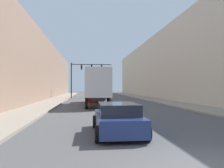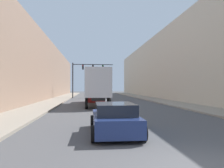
{
  "view_description": "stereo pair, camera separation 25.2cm",
  "coord_description": "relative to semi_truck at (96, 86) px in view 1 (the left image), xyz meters",
  "views": [
    {
      "loc": [
        -2.9,
        -5.06,
        2.06
      ],
      "look_at": [
        -0.56,
        15.39,
        2.35
      ],
      "focal_mm": 35.0,
      "sensor_mm": 36.0,
      "label": 1
    },
    {
      "loc": [
        -2.65,
        -5.09,
        2.06
      ],
      "look_at": [
        -0.56,
        15.39,
        2.35
      ],
      "focal_mm": 35.0,
      "sensor_mm": 36.0,
      "label": 2
    }
  ],
  "objects": [
    {
      "name": "building_left",
      "position": [
        -10.34,
        9.74,
        2.79
      ],
      "size": [
        6.0,
        80.0,
        9.93
      ],
      "color": "#997A66",
      "rests_on": "ground"
    },
    {
      "name": "semi_truck",
      "position": [
        0.0,
        0.0,
        0.0
      ],
      "size": [
        2.48,
        12.0,
        3.89
      ],
      "color": "silver",
      "rests_on": "ground"
    },
    {
      "name": "sidewalk_left",
      "position": [
        -5.73,
        9.74,
        -2.1
      ],
      "size": [
        3.23,
        80.0,
        0.15
      ],
      "color": "gray",
      "rests_on": "ground"
    },
    {
      "name": "traffic_signal_gantry",
      "position": [
        -1.89,
        16.12,
        2.62
      ],
      "size": [
        7.66,
        0.35,
        6.64
      ],
      "color": "black",
      "rests_on": "ground"
    },
    {
      "name": "building_right",
      "position": [
        14.09,
        9.74,
        3.63
      ],
      "size": [
        6.0,
        80.0,
        11.61
      ],
      "color": "beige",
      "rests_on": "ground"
    },
    {
      "name": "sidewalk_right",
      "position": [
        9.48,
        9.74,
        -2.1
      ],
      "size": [
        3.23,
        80.0,
        0.15
      ],
      "color": "gray",
      "rests_on": "ground"
    },
    {
      "name": "sedan_car",
      "position": [
        0.31,
        -15.76,
        -1.52
      ],
      "size": [
        2.09,
        4.21,
        1.36
      ],
      "color": "navy",
      "rests_on": "ground"
    }
  ]
}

